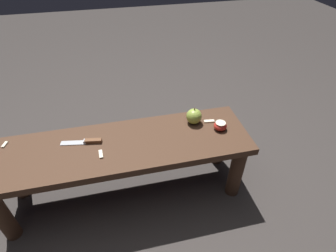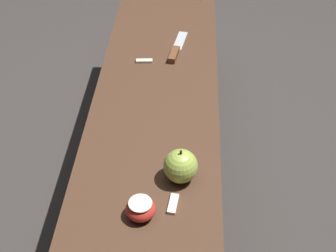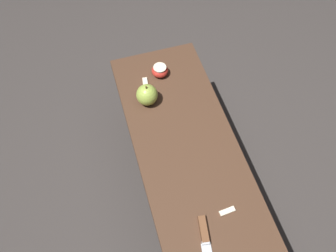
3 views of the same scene
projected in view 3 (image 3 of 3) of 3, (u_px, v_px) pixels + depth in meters
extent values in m
plane|color=#383330|center=(194.00, 219.00, 1.50)|extent=(8.00, 8.00, 0.00)
cube|color=#472D1E|center=(202.00, 190.00, 1.17)|extent=(1.36, 0.39, 0.04)
cylinder|color=#472D1E|center=(182.00, 85.00, 1.67)|extent=(0.08, 0.08, 0.36)
cylinder|color=#472D1E|center=(131.00, 97.00, 1.63)|extent=(0.08, 0.08, 0.36)
cube|color=#B7BABF|center=(206.00, 243.00, 1.05)|extent=(0.02, 0.03, 0.02)
cube|color=brown|center=(203.00, 229.00, 1.07)|extent=(0.09, 0.04, 0.02)
sphere|color=#9EB747|center=(147.00, 95.00, 1.31)|extent=(0.09, 0.09, 0.09)
cylinder|color=#4C3319|center=(146.00, 88.00, 1.27)|extent=(0.01, 0.01, 0.02)
ellipsoid|color=red|center=(159.00, 71.00, 1.40)|extent=(0.07, 0.07, 0.05)
cylinder|color=beige|center=(159.00, 67.00, 1.38)|extent=(0.06, 0.06, 0.00)
cube|color=beige|center=(227.00, 211.00, 1.11)|extent=(0.02, 0.06, 0.01)
cube|color=beige|center=(145.00, 83.00, 1.39)|extent=(0.06, 0.03, 0.01)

